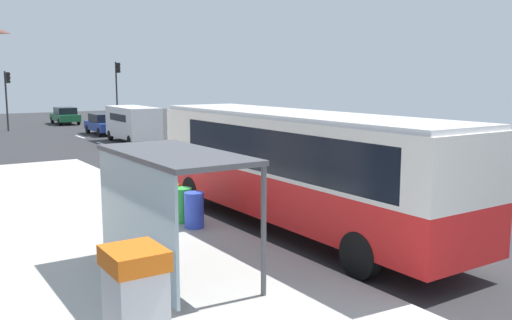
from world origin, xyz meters
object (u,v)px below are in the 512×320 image
object	(u,v)px
recycling_bin_orange	(172,200)
traffic_light_near_side	(117,84)
traffic_light_far_side	(7,91)
sedan_far	(104,124)
sedan_near	(65,115)
white_van	(133,122)
bus_shelter	(160,182)
recycling_bin_blue	(194,210)
recycling_bin_green	(183,205)
bus	(295,163)

from	to	relation	value
recycling_bin_orange	traffic_light_near_side	world-z (taller)	traffic_light_near_side
recycling_bin_orange	traffic_light_far_side	distance (m)	32.73
sedan_far	sedan_near	bearing A→B (deg)	90.02
sedan_near	sedan_far	world-z (taller)	same
white_van	bus_shelter	world-z (taller)	bus_shelter
recycling_bin_orange	recycling_bin_blue	bearing A→B (deg)	-90.00
white_van	sedan_near	size ratio (longest dim) A/B	1.18
recycling_bin_green	recycling_bin_orange	bearing A→B (deg)	90.00
sedan_near	traffic_light_near_side	xyz separation A→B (m)	(3.20, -5.11, 2.83)
sedan_far	recycling_bin_orange	xyz separation A→B (m)	(-6.50, -25.96, -0.14)
bus	sedan_near	xyz separation A→B (m)	(4.01, 39.43, -1.05)
sedan_near	bus_shelter	world-z (taller)	bus_shelter
recycling_bin_green	bus_shelter	distance (m)	4.48
white_van	bus	bearing A→B (deg)	-99.97
sedan_far	recycling_bin_green	xyz separation A→B (m)	(-6.50, -26.66, -0.14)
bus	traffic_light_far_side	size ratio (longest dim) A/B	2.36
traffic_light_far_side	sedan_near	bearing A→B (deg)	38.61
recycling_bin_orange	white_van	bearing A→B (deg)	72.05
recycling_bin_green	traffic_light_far_side	bearing A→B (deg)	88.10
recycling_bin_green	traffic_light_far_side	xyz separation A→B (m)	(1.10, 33.32, 2.46)
bus	recycling_bin_blue	distance (m)	2.97
traffic_light_near_side	traffic_light_far_side	distance (m)	8.64
recycling_bin_blue	traffic_light_near_side	distance (m)	34.73
traffic_light_near_side	bus_shelter	size ratio (longest dim) A/B	1.37
recycling_bin_blue	traffic_light_near_side	world-z (taller)	traffic_light_near_side
sedan_near	recycling_bin_green	xyz separation A→B (m)	(-6.50, -37.63, -0.14)
sedan_near	recycling_bin_green	world-z (taller)	sedan_near
traffic_light_near_side	recycling_bin_orange	bearing A→B (deg)	-106.94
white_van	recycling_bin_green	bearing A→B (deg)	-107.37
bus	recycling_bin_blue	xyz separation A→B (m)	(-2.49, 1.10, -1.19)
bus	traffic_light_far_side	xyz separation A→B (m)	(-1.38, 35.12, 1.28)
white_van	recycling_bin_blue	size ratio (longest dim) A/B	5.53
sedan_far	bus_shelter	bearing A→B (deg)	-106.06
recycling_bin_orange	bus_shelter	xyz separation A→B (m)	(-2.21, -4.32, 1.44)
bus	sedan_near	size ratio (longest dim) A/B	2.47
bus	white_van	xyz separation A→B (m)	(3.91, 22.26, -0.50)
white_van	traffic_light_far_side	bearing A→B (deg)	112.38
white_van	recycling_bin_blue	bearing A→B (deg)	-106.83
bus	recycling_bin_orange	distance (m)	3.72
bus	recycling_bin_blue	bearing A→B (deg)	156.12
sedan_far	recycling_bin_green	distance (m)	27.44
recycling_bin_green	traffic_light_far_side	distance (m)	33.43
sedan_far	recycling_bin_blue	world-z (taller)	sedan_far
sedan_near	recycling_bin_green	bearing A→B (deg)	-99.80
white_van	sedan_far	bearing A→B (deg)	89.06
white_van	sedan_near	distance (m)	17.18
white_van	sedan_near	bearing A→B (deg)	89.67
recycling_bin_green	sedan_near	bearing A→B (deg)	80.20
traffic_light_near_side	bus_shelter	xyz separation A→B (m)	(-11.91, -36.15, -1.53)
recycling_bin_blue	recycling_bin_green	xyz separation A→B (m)	(0.00, 0.70, 0.00)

